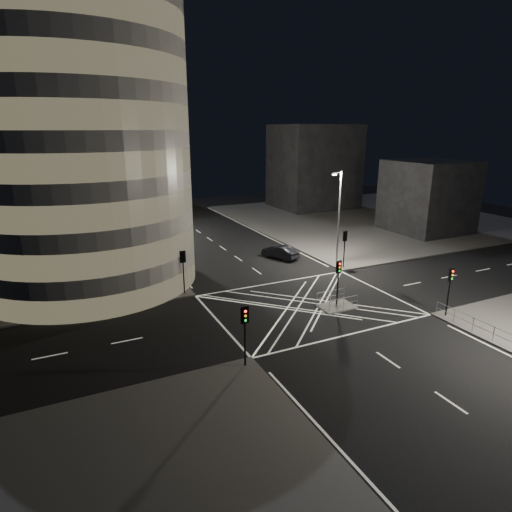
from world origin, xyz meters
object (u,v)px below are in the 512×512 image
central_island (336,307)px  street_lamp_left_far (129,198)px  street_lamp_right_far (339,214)px  traffic_signal_fl (183,264)px  street_lamp_left_near (160,225)px  traffic_signal_island (338,275)px  traffic_signal_fr (345,242)px  traffic_signal_nl (245,325)px  traffic_signal_nr (450,283)px  sedan (280,252)px

central_island → street_lamp_left_far: bearing=110.0°
street_lamp_left_far → street_lamp_right_far: bearing=-48.1°
traffic_signal_fl → street_lamp_left_near: size_ratio=0.40×
traffic_signal_island → traffic_signal_fr: bearing=50.7°
street_lamp_left_near → traffic_signal_nl: bearing=-88.1°
central_island → street_lamp_right_far: street_lamp_right_far is taller
traffic_signal_fr → street_lamp_left_far: street_lamp_left_far is taller
central_island → traffic_signal_nl: size_ratio=0.75×
traffic_signal_nl → traffic_signal_nr: size_ratio=1.00×
traffic_signal_island → central_island: bearing=0.0°
traffic_signal_nr → street_lamp_right_far: 16.03m
traffic_signal_fr → traffic_signal_island: bearing=-129.3°
street_lamp_left_near → central_island: bearing=-49.7°
traffic_signal_nl → street_lamp_right_far: 24.27m
traffic_signal_fl → street_lamp_left_near: bearing=97.0°
street_lamp_right_far → sedan: street_lamp_right_far is taller
street_lamp_right_far → traffic_signal_fl: bearing=-173.1°
traffic_signal_island → sedan: size_ratio=0.88×
street_lamp_left_far → traffic_signal_fl: bearing=-88.4°
central_island → street_lamp_left_near: street_lamp_left_near is taller
traffic_signal_fr → street_lamp_left_far: bearing=128.2°
central_island → traffic_signal_island: size_ratio=0.75×
traffic_signal_nl → street_lamp_right_far: street_lamp_right_far is taller
traffic_signal_fl → sedan: 14.82m
street_lamp_left_near → sedan: (13.89, 1.06, -4.79)m
traffic_signal_nl → street_lamp_right_far: (18.24, 15.80, 2.63)m
sedan → street_lamp_left_near: bearing=-19.3°
traffic_signal_fl → street_lamp_left_near: (-0.64, 5.20, 2.63)m
street_lamp_right_far → sedan: 8.02m
street_lamp_left_near → traffic_signal_nr: bearing=-45.9°
traffic_signal_nr → traffic_signal_nl: bearing=180.0°
central_island → traffic_signal_island: traffic_signal_island is taller
traffic_signal_fr → street_lamp_left_near: bearing=164.1°
central_island → street_lamp_right_far: (7.44, 10.50, 5.47)m
street_lamp_left_near → street_lamp_left_far: bearing=90.0°
central_island → sedan: sedan is taller
traffic_signal_fl → traffic_signal_island: (10.80, -8.30, 0.00)m
traffic_signal_nr → traffic_signal_island: size_ratio=1.00×
traffic_signal_nl → traffic_signal_nr: (17.60, 0.00, 0.00)m
traffic_signal_nl → traffic_signal_fr: (17.60, 13.60, 0.00)m
central_island → traffic_signal_nr: traffic_signal_nr is taller
traffic_signal_nl → street_lamp_left_near: bearing=91.9°
street_lamp_left_near → street_lamp_right_far: (18.87, -3.00, 0.00)m
street_lamp_right_far → street_lamp_left_near: bearing=171.0°
traffic_signal_island → street_lamp_left_far: (-11.44, 31.50, 2.63)m
traffic_signal_nl → traffic_signal_island: size_ratio=1.00×
traffic_signal_nr → street_lamp_left_far: street_lamp_left_far is taller
traffic_signal_fl → traffic_signal_nr: size_ratio=1.00×
traffic_signal_fl → central_island: bearing=-37.5°
traffic_signal_fr → traffic_signal_island: (-6.80, -8.30, 0.00)m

